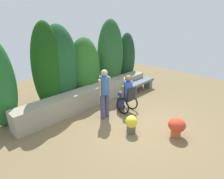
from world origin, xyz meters
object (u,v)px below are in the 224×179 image
at_px(flower_pot_purple_near, 131,124).
at_px(flower_pot_terracotta_by_wall, 177,126).
at_px(person_standing_companion, 105,91).
at_px(stone_bench, 141,84).
at_px(person_in_wheelchair, 127,95).

distance_m(flower_pot_purple_near, flower_pot_terracotta_by_wall, 1.24).
bearing_deg(person_standing_companion, flower_pot_purple_near, -108.01).
height_order(stone_bench, person_in_wheelchair, person_in_wheelchair).
bearing_deg(flower_pot_purple_near, flower_pot_terracotta_by_wall, -54.47).
distance_m(stone_bench, person_in_wheelchair, 2.13).
distance_m(person_in_wheelchair, flower_pot_purple_near, 1.37).
bearing_deg(stone_bench, person_standing_companion, -167.57).
relative_size(stone_bench, flower_pot_purple_near, 2.95).
bearing_deg(flower_pot_terracotta_by_wall, flower_pot_purple_near, 125.53).
bearing_deg(stone_bench, flower_pot_purple_near, -148.10).
distance_m(person_standing_companion, flower_pot_purple_near, 1.34).
height_order(person_in_wheelchair, flower_pot_terracotta_by_wall, person_in_wheelchair).
height_order(person_standing_companion, flower_pot_terracotta_by_wall, person_standing_companion).
xyz_separation_m(stone_bench, person_standing_companion, (-2.79, -0.58, 0.63)).
relative_size(person_in_wheelchair, flower_pot_purple_near, 2.51).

